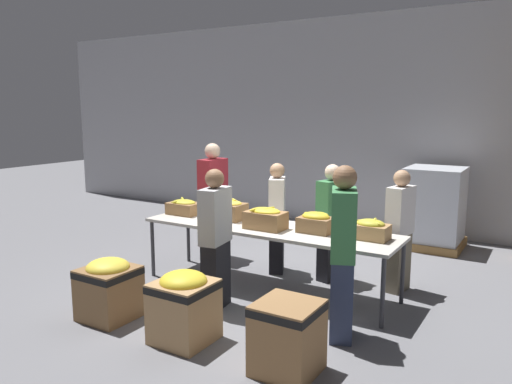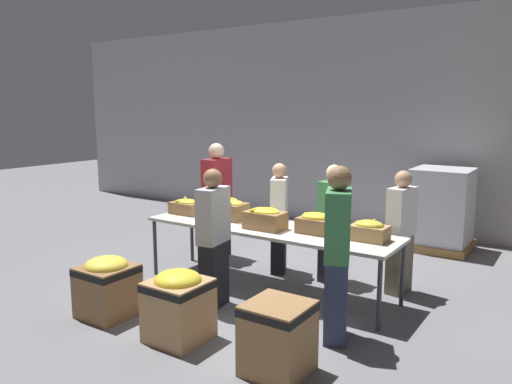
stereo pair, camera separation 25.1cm
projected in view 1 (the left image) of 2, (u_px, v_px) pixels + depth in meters
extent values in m
plane|color=slate|center=(268.00, 288.00, 6.41)|extent=(30.00, 30.00, 0.00)
cube|color=#A8A8AD|center=(371.00, 124.00, 9.36)|extent=(16.00, 0.08, 4.00)
cube|color=beige|center=(268.00, 228.00, 6.28)|extent=(3.33, 0.89, 0.04)
cylinder|color=#38383D|center=(153.00, 248.00, 6.84)|extent=(0.05, 0.05, 0.78)
cylinder|color=#38383D|center=(383.00, 293.00, 5.20)|extent=(0.05, 0.05, 0.78)
cylinder|color=#38383D|center=(188.00, 236.00, 7.49)|extent=(0.05, 0.05, 0.78)
cylinder|color=#38383D|center=(403.00, 272.00, 5.86)|extent=(0.05, 0.05, 0.78)
cube|color=olive|center=(184.00, 208.00, 7.00)|extent=(0.45, 0.31, 0.16)
ellipsoid|color=gold|center=(184.00, 202.00, 6.99)|extent=(0.35, 0.25, 0.08)
ellipsoid|color=gold|center=(177.00, 202.00, 6.95)|extent=(0.08, 0.20, 0.04)
ellipsoid|color=gold|center=(182.00, 198.00, 7.10)|extent=(0.14, 0.13, 0.04)
cube|color=olive|center=(229.00, 211.00, 6.67)|extent=(0.41, 0.33, 0.22)
ellipsoid|color=yellow|center=(229.00, 203.00, 6.65)|extent=(0.35, 0.29, 0.08)
ellipsoid|color=yellow|center=(231.00, 199.00, 6.69)|extent=(0.21, 0.11, 0.05)
ellipsoid|color=yellow|center=(230.00, 203.00, 6.56)|extent=(0.11, 0.15, 0.05)
ellipsoid|color=yellow|center=(225.00, 200.00, 6.70)|extent=(0.18, 0.14, 0.05)
cube|color=olive|center=(265.00, 220.00, 6.15)|extent=(0.49, 0.31, 0.21)
ellipsoid|color=yellow|center=(265.00, 211.00, 6.13)|extent=(0.39, 0.27, 0.09)
ellipsoid|color=yellow|center=(255.00, 210.00, 6.11)|extent=(0.11, 0.17, 0.05)
ellipsoid|color=yellow|center=(267.00, 209.00, 6.14)|extent=(0.06, 0.16, 0.04)
ellipsoid|color=yellow|center=(270.00, 209.00, 6.13)|extent=(0.08, 0.22, 0.05)
cube|color=olive|center=(316.00, 225.00, 5.98)|extent=(0.40, 0.29, 0.18)
ellipsoid|color=gold|center=(316.00, 217.00, 5.97)|extent=(0.35, 0.24, 0.12)
ellipsoid|color=gold|center=(307.00, 214.00, 5.99)|extent=(0.15, 0.13, 0.05)
ellipsoid|color=gold|center=(323.00, 214.00, 5.98)|extent=(0.20, 0.11, 0.05)
cube|color=#A37A4C|center=(370.00, 232.00, 5.67)|extent=(0.41, 0.28, 0.17)
ellipsoid|color=gold|center=(371.00, 224.00, 5.66)|extent=(0.32, 0.24, 0.11)
ellipsoid|color=gold|center=(375.00, 222.00, 5.64)|extent=(0.13, 0.15, 0.04)
ellipsoid|color=gold|center=(375.00, 220.00, 5.67)|extent=(0.09, 0.18, 0.05)
ellipsoid|color=gold|center=(365.00, 221.00, 5.67)|extent=(0.20, 0.05, 0.04)
ellipsoid|color=gold|center=(373.00, 223.00, 5.60)|extent=(0.21, 0.13, 0.05)
cube|color=black|center=(331.00, 253.00, 6.69)|extent=(0.29, 0.40, 0.74)
cube|color=#387A47|center=(332.00, 203.00, 6.57)|extent=(0.32, 0.46, 0.61)
sphere|color=beige|center=(333.00, 172.00, 6.50)|extent=(0.21, 0.21, 0.21)
cube|color=#2D3856|center=(341.00, 298.00, 4.98)|extent=(0.35, 0.45, 0.83)
cube|color=#387A47|center=(343.00, 224.00, 4.86)|extent=(0.39, 0.52, 0.69)
sphere|color=#896042|center=(345.00, 177.00, 4.78)|extent=(0.23, 0.23, 0.23)
cube|color=black|center=(214.00, 231.00, 7.69)|extent=(0.23, 0.40, 0.84)
cube|color=maroon|center=(213.00, 182.00, 7.56)|extent=(0.24, 0.48, 0.69)
sphere|color=beige|center=(212.00, 151.00, 7.49)|extent=(0.24, 0.24, 0.24)
cube|color=black|center=(277.00, 246.00, 7.04)|extent=(0.32, 0.40, 0.73)
cube|color=silver|center=(277.00, 200.00, 6.92)|extent=(0.36, 0.46, 0.61)
sphere|color=tan|center=(277.00, 171.00, 6.86)|extent=(0.21, 0.21, 0.21)
cube|color=#6B604C|center=(398.00, 262.00, 6.29)|extent=(0.25, 0.38, 0.73)
cube|color=silver|center=(400.00, 211.00, 6.18)|extent=(0.28, 0.45, 0.61)
sphere|color=tan|center=(402.00, 178.00, 6.11)|extent=(0.21, 0.21, 0.21)
cube|color=black|center=(216.00, 275.00, 5.77)|extent=(0.25, 0.39, 0.77)
cube|color=#B2B2B7|center=(215.00, 216.00, 5.65)|extent=(0.27, 0.46, 0.63)
sphere|color=#896042|center=(215.00, 179.00, 5.58)|extent=(0.22, 0.22, 0.22)
cube|color=olive|center=(109.00, 293.00, 5.47)|extent=(0.55, 0.55, 0.57)
cube|color=black|center=(108.00, 273.00, 5.43)|extent=(0.55, 0.55, 0.07)
ellipsoid|color=yellow|center=(108.00, 267.00, 5.42)|extent=(0.47, 0.47, 0.19)
cube|color=tan|center=(184.00, 311.00, 4.93)|extent=(0.55, 0.55, 0.61)
cube|color=black|center=(184.00, 287.00, 4.89)|extent=(0.55, 0.55, 0.07)
ellipsoid|color=yellow|center=(183.00, 281.00, 4.88)|extent=(0.47, 0.47, 0.19)
cube|color=olive|center=(287.00, 338.00, 4.34)|extent=(0.53, 0.53, 0.64)
cube|color=black|center=(288.00, 309.00, 4.29)|extent=(0.53, 0.53, 0.07)
cube|color=olive|center=(432.00, 243.00, 8.32)|extent=(0.97, 0.97, 0.13)
cube|color=silver|center=(434.00, 204.00, 8.21)|extent=(0.89, 0.89, 1.20)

